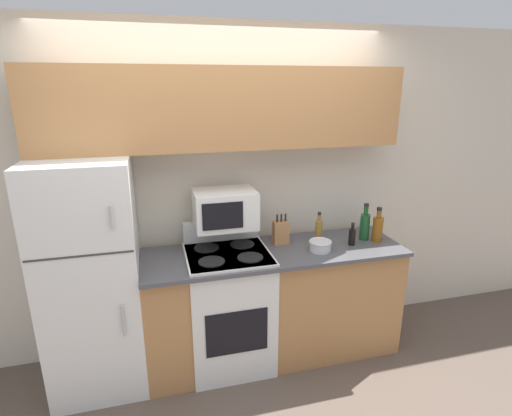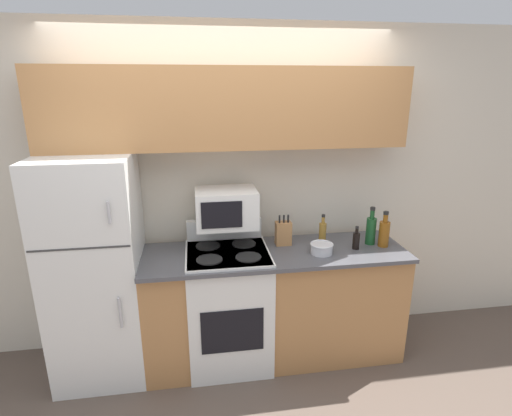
% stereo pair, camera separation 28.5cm
% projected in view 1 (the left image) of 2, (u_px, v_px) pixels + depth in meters
% --- Properties ---
extents(ground_plane, '(12.00, 12.00, 0.00)m').
position_uv_depth(ground_plane, '(243.00, 382.00, 2.95)').
color(ground_plane, brown).
extents(wall_back, '(8.00, 0.05, 2.55)m').
position_uv_depth(wall_back, '(223.00, 193.00, 3.18)').
color(wall_back, beige).
rests_on(wall_back, ground_plane).
extents(lower_cabinets, '(1.97, 0.61, 0.91)m').
position_uv_depth(lower_cabinets, '(273.00, 302.00, 3.15)').
color(lower_cabinets, '#B27A47').
rests_on(lower_cabinets, ground_plane).
extents(refrigerator, '(0.63, 0.65, 1.66)m').
position_uv_depth(refrigerator, '(93.00, 278.00, 2.75)').
color(refrigerator, white).
rests_on(refrigerator, ground_plane).
extents(upper_cabinets, '(2.60, 0.31, 0.57)m').
position_uv_depth(upper_cabinets, '(225.00, 108.00, 2.81)').
color(upper_cabinets, '#B27A47').
rests_on(upper_cabinets, refrigerator).
extents(stove, '(0.61, 0.59, 1.09)m').
position_uv_depth(stove, '(229.00, 307.00, 3.05)').
color(stove, white).
rests_on(stove, ground_plane).
extents(microwave, '(0.45, 0.33, 0.28)m').
position_uv_depth(microwave, '(225.00, 209.00, 2.93)').
color(microwave, white).
rests_on(microwave, stove).
extents(knife_block, '(0.12, 0.08, 0.24)m').
position_uv_depth(knife_block, '(281.00, 232.00, 3.11)').
color(knife_block, '#B27A47').
rests_on(knife_block, lower_cabinets).
extents(bowl, '(0.17, 0.17, 0.08)m').
position_uv_depth(bowl, '(320.00, 245.00, 2.98)').
color(bowl, silver).
rests_on(bowl, lower_cabinets).
extents(bottle_wine_green, '(0.08, 0.08, 0.30)m').
position_uv_depth(bottle_wine_green, '(365.00, 226.00, 3.18)').
color(bottle_wine_green, '#194C23').
rests_on(bottle_wine_green, lower_cabinets).
extents(bottle_whiskey, '(0.08, 0.08, 0.28)m').
position_uv_depth(bottle_whiskey, '(378.00, 228.00, 3.15)').
color(bottle_whiskey, brown).
rests_on(bottle_whiskey, lower_cabinets).
extents(bottle_soy_sauce, '(0.05, 0.05, 0.18)m').
position_uv_depth(bottle_soy_sauce, '(352.00, 236.00, 3.09)').
color(bottle_soy_sauce, black).
rests_on(bottle_soy_sauce, lower_cabinets).
extents(bottle_vinegar, '(0.06, 0.06, 0.24)m').
position_uv_depth(bottle_vinegar, '(319.00, 230.00, 3.15)').
color(bottle_vinegar, olive).
rests_on(bottle_vinegar, lower_cabinets).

